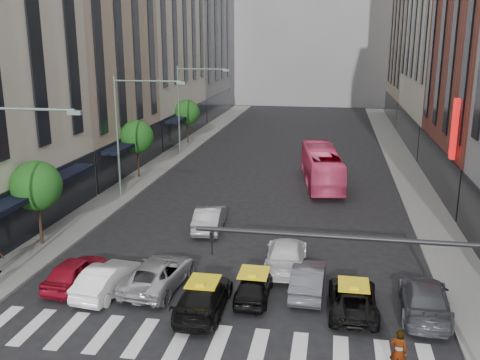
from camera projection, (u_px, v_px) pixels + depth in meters
The scene contains 25 objects.
sidewalk_left at pixel (157, 167), 50.31m from camera, with size 3.00×96.00×0.15m, color slate.
sidewalk_right at pixel (410, 178), 46.44m from camera, with size 3.00×96.00×0.15m, color slate.
building_left_b at pixel (83, 36), 46.29m from camera, with size 8.00×16.00×24.00m, color tan.
building_left_d at pixel (193, 17), 80.75m from camera, with size 8.00×18.00×30.00m, color gray.
building_right_d at pixel (426, 23), 75.29m from camera, with size 8.00×18.00×28.00m, color tan.
building_far at pixel (312, 3), 96.17m from camera, with size 30.00×10.00×36.00m, color gray.
tree_near at pixel (36, 186), 30.41m from camera, with size 2.88×2.88×4.95m.
tree_mid at pixel (137, 137), 45.64m from camera, with size 2.88×2.88×4.95m.
tree_far at pixel (187, 112), 60.87m from camera, with size 2.88×2.88×4.95m.
streetlamp_mid at pixel (129, 122), 39.06m from camera, with size 5.38×0.25×9.00m.
streetlamp_far at pixel (187, 98), 54.29m from camera, with size 5.38×0.25×9.00m.
traffic_signal at pixel (424, 283), 16.44m from camera, with size 10.10×0.20×6.00m.
liberty_sign at pixel (454, 129), 35.22m from camera, with size 0.30×0.70×4.00m.
car_red at pixel (76, 272), 26.14m from camera, with size 1.70×4.23×1.44m, color maroon.
car_white_front at pixel (107, 279), 25.36m from camera, with size 1.52×4.36×1.44m, color white.
car_silver at pixel (158, 273), 25.94m from camera, with size 2.38×5.16×1.43m, color #AEAEB4.
taxi_left at pixel (204, 297), 23.60m from camera, with size 1.99×4.89×1.42m, color black.
taxi_center at pixel (254, 286), 24.77m from camera, with size 1.53×3.81×1.30m, color black.
car_grey_mid at pixel (308, 279), 25.38m from camera, with size 1.50×4.29×1.41m, color #484A51.
taxi_right at pixel (353, 298), 23.66m from camera, with size 2.08×4.52×1.26m, color black.
car_grey_curb at pixel (425, 298), 23.39m from camera, with size 2.07×5.10×1.48m, color #474950.
car_row2_left at pixel (210, 218), 33.86m from camera, with size 1.63×4.68×1.54m, color #B0AFB5.
car_row2_right at pixel (286, 254), 28.18m from camera, with size 2.08×5.12×1.49m, color white.
bus at pixel (322, 167), 44.23m from camera, with size 2.56×10.95×3.05m, color #F2477B.
rider at pixel (400, 336), 18.59m from camera, with size 0.62×0.41×1.71m, color gray.
Camera 1 is at (4.73, -16.85, 11.73)m, focal length 40.00 mm.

